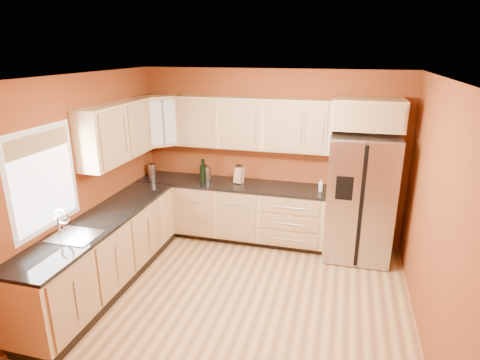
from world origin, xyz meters
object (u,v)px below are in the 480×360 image
object	(u,v)px
knife_block	(239,175)
refrigerator	(360,198)
canister_left	(207,173)
soap_dispenser	(321,186)
wine_bottle_a	(204,170)

from	to	relation	value
knife_block	refrigerator	bearing A→B (deg)	17.19
canister_left	soap_dispenser	world-z (taller)	canister_left
refrigerator	knife_block	xyz separation A→B (m)	(-1.78, 0.11, 0.15)
refrigerator	soap_dispenser	size ratio (longest dim) A/B	10.51
refrigerator	canister_left	xyz separation A→B (m)	(-2.30, 0.12, 0.14)
wine_bottle_a	knife_block	xyz separation A→B (m)	(0.56, 0.02, -0.05)
canister_left	knife_block	bearing A→B (deg)	-0.73
canister_left	knife_block	world-z (taller)	knife_block
knife_block	soap_dispenser	distance (m)	1.23
refrigerator	canister_left	world-z (taller)	refrigerator
wine_bottle_a	soap_dispenser	distance (m)	1.79
wine_bottle_a	refrigerator	bearing A→B (deg)	-2.35
refrigerator	knife_block	size ratio (longest dim) A/B	7.33
canister_left	knife_block	distance (m)	0.53
refrigerator	wine_bottle_a	size ratio (longest dim) A/B	5.27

